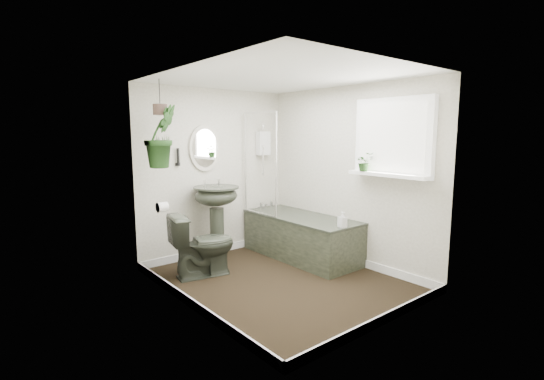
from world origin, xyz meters
TOP-DOWN VIEW (x-y plane):
  - floor at (0.00, 0.00)m, footprint 2.30×2.80m
  - ceiling at (0.00, 0.00)m, footprint 2.30×2.80m
  - wall_back at (0.00, 1.41)m, footprint 2.30×0.02m
  - wall_front at (0.00, -1.41)m, footprint 2.30×0.02m
  - wall_left at (-1.16, 0.00)m, footprint 0.02×2.80m
  - wall_right at (1.16, 0.00)m, footprint 0.02×2.80m
  - skirting at (0.00, 0.00)m, footprint 2.30×2.80m
  - bathtub at (0.80, 0.50)m, footprint 0.72×1.72m
  - bath_screen at (0.47, 0.99)m, footprint 0.04×0.72m
  - shower_box at (0.80, 1.34)m, footprint 0.20×0.10m
  - oval_mirror at (-0.17, 1.37)m, footprint 0.46×0.03m
  - wall_sconce at (-0.57, 1.36)m, footprint 0.04×0.04m
  - toilet_roll_holder at (-1.10, 0.70)m, footprint 0.11×0.11m
  - window_recess at (1.09, -0.70)m, footprint 0.08×1.00m
  - window_sill at (1.02, -0.70)m, footprint 0.18×1.00m
  - window_blinds at (1.04, -0.70)m, footprint 0.01×0.86m
  - toilet at (-0.60, 0.72)m, footprint 0.82×0.56m
  - pedestal_sink at (-0.17, 1.10)m, footprint 0.69×0.62m
  - sill_plant at (0.97, -0.40)m, footprint 0.25×0.24m
  - hanging_plant at (-0.97, 0.95)m, footprint 0.45×0.39m
  - soap_bottle at (0.73, -0.29)m, footprint 0.10×0.10m
  - hanging_pot at (-0.97, 0.95)m, footprint 0.16×0.16m

SIDE VIEW (x-z plane):
  - floor at x=0.00m, z-range -0.02..0.00m
  - skirting at x=0.00m, z-range 0.00..0.10m
  - bathtub at x=0.80m, z-range 0.00..0.58m
  - toilet at x=-0.60m, z-range 0.00..0.77m
  - pedestal_sink at x=-0.17m, z-range 0.00..1.01m
  - soap_bottle at x=0.73m, z-range 0.58..0.77m
  - toilet_roll_holder at x=-1.10m, z-range 0.84..0.96m
  - wall_back at x=0.00m, z-range 0.00..2.30m
  - wall_front at x=0.00m, z-range 0.00..2.30m
  - wall_left at x=-1.16m, z-range 0.00..2.30m
  - wall_right at x=1.16m, z-range 0.00..2.30m
  - window_sill at x=1.02m, z-range 1.21..1.25m
  - bath_screen at x=0.47m, z-range 0.58..1.98m
  - sill_plant at x=0.97m, z-range 1.25..1.47m
  - wall_sconce at x=-0.57m, z-range 1.29..1.51m
  - oval_mirror at x=-0.17m, z-range 1.19..1.81m
  - shower_box at x=0.80m, z-range 1.38..1.73m
  - window_recess at x=1.09m, z-range 1.20..2.10m
  - window_blinds at x=1.04m, z-range 1.27..2.03m
  - hanging_plant at x=-0.97m, z-range 1.31..2.02m
  - hanging_pot at x=-0.97m, z-range 1.90..2.02m
  - ceiling at x=0.00m, z-range 2.30..2.32m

